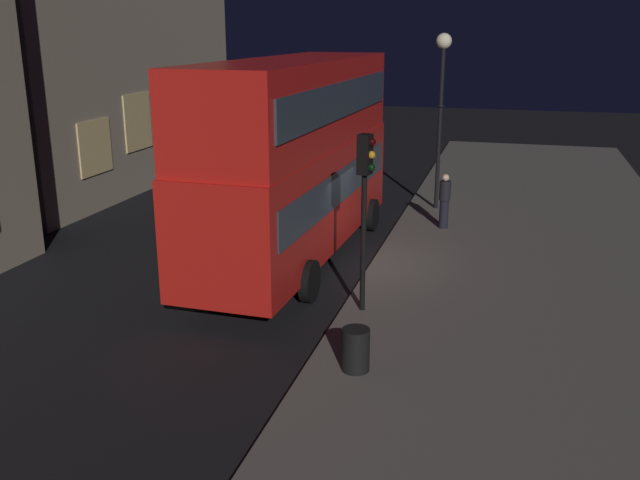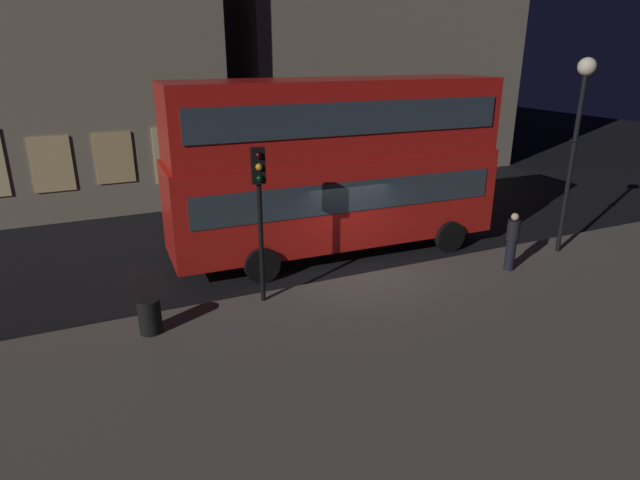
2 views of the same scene
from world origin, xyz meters
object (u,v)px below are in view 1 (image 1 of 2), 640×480
double_decker_bus (295,152)px  street_lamp (442,81)px  traffic_light_near_kerb (365,186)px  pedestrian (444,201)px  litter_bin (356,350)px

double_decker_bus → street_lamp: size_ratio=1.78×
traffic_light_near_kerb → pedestrian: (7.24, -1.04, -1.95)m
double_decker_bus → litter_bin: bearing=-151.6°
traffic_light_near_kerb → street_lamp: 9.89m
litter_bin → double_decker_bus: bearing=26.5°
double_decker_bus → litter_bin: double_decker_bus is taller
double_decker_bus → traffic_light_near_kerb: size_ratio=2.66×
double_decker_bus → litter_bin: 7.34m
pedestrian → litter_bin: (-10.10, 0.56, -0.48)m
traffic_light_near_kerb → street_lamp: (9.76, -0.52, 1.51)m
double_decker_bus → pedestrian: size_ratio=6.07×
street_lamp → litter_bin: size_ratio=7.20×
traffic_light_near_kerb → pedestrian: 7.57m
street_lamp → litter_bin: (-12.63, 0.04, -3.94)m
street_lamp → litter_bin: street_lamp is taller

